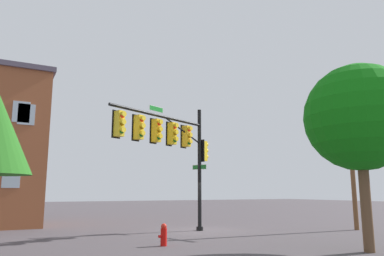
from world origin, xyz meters
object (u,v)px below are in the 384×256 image
(signal_pole_assembly, at_px, (172,140))
(tree_mid, at_px, (359,118))
(utility_pole, at_px, (351,146))
(fire_hydrant, at_px, (164,235))

(signal_pole_assembly, distance_m, tree_mid, 8.67)
(utility_pole, bearing_deg, fire_hydrant, 3.17)
(tree_mid, bearing_deg, signal_pole_assembly, -63.28)
(signal_pole_assembly, bearing_deg, fire_hydrant, 61.38)
(signal_pole_assembly, xyz_separation_m, fire_hydrant, (1.75, 3.20, -4.12))
(tree_mid, bearing_deg, utility_pole, -138.40)
(signal_pole_assembly, distance_m, fire_hydrant, 5.50)
(signal_pole_assembly, bearing_deg, tree_mid, 116.72)
(signal_pole_assembly, bearing_deg, utility_pole, 165.22)
(fire_hydrant, bearing_deg, tree_mid, 141.18)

